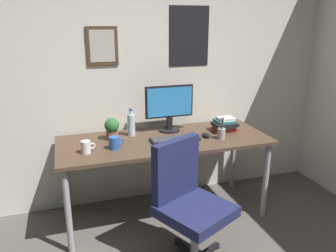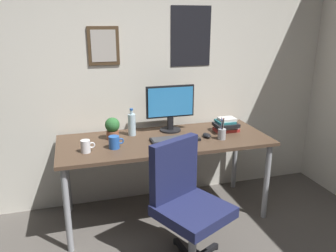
{
  "view_description": "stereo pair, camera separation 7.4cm",
  "coord_description": "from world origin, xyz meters",
  "px_view_note": "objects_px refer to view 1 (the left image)",
  "views": [
    {
      "loc": [
        -0.54,
        -0.99,
        1.76
      ],
      "look_at": [
        0.28,
        1.6,
        0.91
      ],
      "focal_mm": 35.93,
      "sensor_mm": 36.0,
      "label": 1
    },
    {
      "loc": [
        -0.47,
        -1.02,
        1.76
      ],
      "look_at": [
        0.28,
        1.6,
        0.91
      ],
      "focal_mm": 35.93,
      "sensor_mm": 36.0,
      "label": 2
    }
  ],
  "objects_px": {
    "keyboard": "(175,139)",
    "water_bottle": "(131,124)",
    "pen_cup": "(221,133)",
    "monitor": "(169,106)",
    "computer_mouse": "(206,135)",
    "coffee_mug_far": "(115,143)",
    "potted_plant": "(112,128)",
    "coffee_mug_near": "(86,147)",
    "office_chair": "(188,199)",
    "book_stack_left": "(225,125)"
  },
  "relations": [
    {
      "from": "keyboard",
      "to": "water_bottle",
      "type": "bearing_deg",
      "value": 143.55
    },
    {
      "from": "pen_cup",
      "to": "monitor",
      "type": "bearing_deg",
      "value": 135.48
    },
    {
      "from": "computer_mouse",
      "to": "water_bottle",
      "type": "height_order",
      "value": "water_bottle"
    },
    {
      "from": "monitor",
      "to": "computer_mouse",
      "type": "distance_m",
      "value": 0.44
    },
    {
      "from": "coffee_mug_far",
      "to": "potted_plant",
      "type": "distance_m",
      "value": 0.24
    },
    {
      "from": "water_bottle",
      "to": "coffee_mug_far",
      "type": "distance_m",
      "value": 0.35
    },
    {
      "from": "computer_mouse",
      "to": "coffee_mug_far",
      "type": "height_order",
      "value": "coffee_mug_far"
    },
    {
      "from": "keyboard",
      "to": "monitor",
      "type": "bearing_deg",
      "value": 82.12
    },
    {
      "from": "keyboard",
      "to": "coffee_mug_near",
      "type": "relative_size",
      "value": 3.81
    },
    {
      "from": "computer_mouse",
      "to": "coffee_mug_near",
      "type": "xyz_separation_m",
      "value": [
        -1.06,
        -0.07,
        0.03
      ]
    },
    {
      "from": "pen_cup",
      "to": "coffee_mug_near",
      "type": "bearing_deg",
      "value": 179.32
    },
    {
      "from": "potted_plant",
      "to": "office_chair",
      "type": "bearing_deg",
      "value": -62.93
    },
    {
      "from": "office_chair",
      "to": "monitor",
      "type": "relative_size",
      "value": 2.07
    },
    {
      "from": "book_stack_left",
      "to": "keyboard",
      "type": "bearing_deg",
      "value": -167.83
    },
    {
      "from": "coffee_mug_far",
      "to": "potted_plant",
      "type": "xyz_separation_m",
      "value": [
        0.02,
        0.24,
        0.05
      ]
    },
    {
      "from": "office_chair",
      "to": "coffee_mug_near",
      "type": "relative_size",
      "value": 8.43
    },
    {
      "from": "monitor",
      "to": "computer_mouse",
      "type": "bearing_deg",
      "value": -46.74
    },
    {
      "from": "coffee_mug_far",
      "to": "office_chair",
      "type": "bearing_deg",
      "value": -52.95
    },
    {
      "from": "office_chair",
      "to": "potted_plant",
      "type": "bearing_deg",
      "value": 117.07
    },
    {
      "from": "pen_cup",
      "to": "office_chair",
      "type": "bearing_deg",
      "value": -134.46
    },
    {
      "from": "keyboard",
      "to": "computer_mouse",
      "type": "xyz_separation_m",
      "value": [
        0.3,
        0.0,
        0.01
      ]
    },
    {
      "from": "water_bottle",
      "to": "book_stack_left",
      "type": "bearing_deg",
      "value": -8.49
    },
    {
      "from": "coffee_mug_near",
      "to": "coffee_mug_far",
      "type": "bearing_deg",
      "value": 6.82
    },
    {
      "from": "coffee_mug_far",
      "to": "pen_cup",
      "type": "height_order",
      "value": "pen_cup"
    },
    {
      "from": "monitor",
      "to": "water_bottle",
      "type": "xyz_separation_m",
      "value": [
        -0.37,
        -0.03,
        -0.13
      ]
    },
    {
      "from": "keyboard",
      "to": "water_bottle",
      "type": "distance_m",
      "value": 0.43
    },
    {
      "from": "computer_mouse",
      "to": "pen_cup",
      "type": "xyz_separation_m",
      "value": [
        0.11,
        -0.08,
        0.04
      ]
    },
    {
      "from": "office_chair",
      "to": "book_stack_left",
      "type": "distance_m",
      "value": 1.01
    },
    {
      "from": "office_chair",
      "to": "computer_mouse",
      "type": "bearing_deg",
      "value": 56.25
    },
    {
      "from": "keyboard",
      "to": "computer_mouse",
      "type": "bearing_deg",
      "value": 0.94
    },
    {
      "from": "keyboard",
      "to": "coffee_mug_near",
      "type": "bearing_deg",
      "value": -175.05
    },
    {
      "from": "keyboard",
      "to": "book_stack_left",
      "type": "relative_size",
      "value": 1.84
    },
    {
      "from": "office_chair",
      "to": "computer_mouse",
      "type": "distance_m",
      "value": 0.77
    },
    {
      "from": "book_stack_left",
      "to": "water_bottle",
      "type": "bearing_deg",
      "value": 171.51
    },
    {
      "from": "computer_mouse",
      "to": "coffee_mug_near",
      "type": "bearing_deg",
      "value": -176.18
    },
    {
      "from": "computer_mouse",
      "to": "water_bottle",
      "type": "xyz_separation_m",
      "value": [
        -0.64,
        0.24,
        0.09
      ]
    },
    {
      "from": "potted_plant",
      "to": "coffee_mug_near",
      "type": "bearing_deg",
      "value": -132.78
    },
    {
      "from": "computer_mouse",
      "to": "coffee_mug_near",
      "type": "relative_size",
      "value": 0.98
    },
    {
      "from": "water_bottle",
      "to": "coffee_mug_far",
      "type": "xyz_separation_m",
      "value": [
        -0.2,
        -0.29,
        -0.05
      ]
    },
    {
      "from": "coffee_mug_near",
      "to": "water_bottle",
      "type": "bearing_deg",
      "value": 36.28
    },
    {
      "from": "keyboard",
      "to": "book_stack_left",
      "type": "height_order",
      "value": "book_stack_left"
    },
    {
      "from": "office_chair",
      "to": "coffee_mug_near",
      "type": "xyz_separation_m",
      "value": [
        -0.66,
        0.54,
        0.28
      ]
    },
    {
      "from": "keyboard",
      "to": "coffee_mug_near",
      "type": "height_order",
      "value": "coffee_mug_near"
    },
    {
      "from": "office_chair",
      "to": "keyboard",
      "type": "xyz_separation_m",
      "value": [
        0.11,
        0.6,
        0.24
      ]
    },
    {
      "from": "coffee_mug_near",
      "to": "potted_plant",
      "type": "bearing_deg",
      "value": 47.22
    },
    {
      "from": "computer_mouse",
      "to": "pen_cup",
      "type": "height_order",
      "value": "pen_cup"
    },
    {
      "from": "computer_mouse",
      "to": "coffee_mug_near",
      "type": "height_order",
      "value": "coffee_mug_near"
    },
    {
      "from": "potted_plant",
      "to": "coffee_mug_far",
      "type": "bearing_deg",
      "value": -93.94
    },
    {
      "from": "coffee_mug_far",
      "to": "book_stack_left",
      "type": "distance_m",
      "value": 1.09
    },
    {
      "from": "book_stack_left",
      "to": "computer_mouse",
      "type": "bearing_deg",
      "value": -155.15
    }
  ]
}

